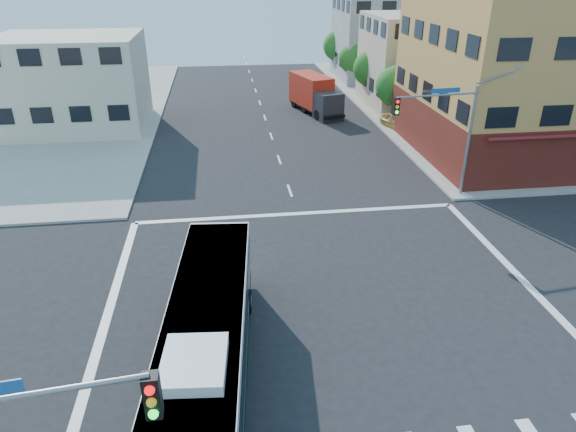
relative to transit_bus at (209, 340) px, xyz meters
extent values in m
plane|color=black|center=(5.09, 3.51, -1.75)|extent=(120.00, 120.00, 0.00)
cube|color=gray|center=(40.09, 38.51, -1.68)|extent=(50.00, 50.00, 0.15)
cube|color=#BD8143|center=(25.09, 22.01, 5.25)|extent=(18.00, 15.00, 14.00)
cube|color=maroon|center=(25.09, 22.01, 0.25)|extent=(18.09, 15.08, 4.00)
cube|color=#C0AD93|center=(22.09, 37.51, 2.75)|extent=(12.00, 10.00, 9.00)
cube|color=#A6A5A0|center=(22.09, 51.51, 3.25)|extent=(12.00, 10.00, 10.00)
cube|color=beige|center=(-11.91, 33.51, 2.25)|extent=(12.00, 10.00, 8.00)
cylinder|color=gray|center=(15.89, 14.31, 1.75)|extent=(0.18, 0.18, 7.00)
cylinder|color=gray|center=(13.39, 14.06, 4.85)|extent=(5.01, 0.62, 0.12)
cube|color=black|center=(10.89, 13.81, 4.35)|extent=(0.32, 0.30, 1.00)
sphere|color=#FF0C0C|center=(10.89, 13.64, 4.65)|extent=(0.20, 0.20, 0.20)
sphere|color=yellow|center=(10.89, 13.64, 4.35)|extent=(0.20, 0.20, 0.20)
sphere|color=#19FF33|center=(10.89, 13.64, 4.05)|extent=(0.20, 0.20, 0.20)
cube|color=#144C8E|center=(13.89, 14.11, 5.10)|extent=(1.80, 0.22, 0.28)
cube|color=gray|center=(18.39, 14.56, 6.25)|extent=(0.50, 0.22, 0.14)
cylinder|color=gray|center=(-3.21, -7.04, 4.85)|extent=(5.01, 0.62, 0.12)
cube|color=black|center=(-0.71, -6.79, 4.35)|extent=(0.32, 0.30, 1.00)
sphere|color=#FF0C0C|center=(-0.71, -6.96, 4.65)|extent=(0.20, 0.20, 0.20)
sphere|color=yellow|center=(-0.71, -6.96, 4.35)|extent=(0.20, 0.20, 0.20)
sphere|color=#19FF33|center=(-0.71, -6.96, 4.05)|extent=(0.20, 0.20, 0.20)
cylinder|color=#3B2215|center=(16.89, 31.51, -0.79)|extent=(0.28, 0.28, 1.92)
sphere|color=#1F5819|center=(16.89, 31.51, 1.61)|extent=(3.60, 3.60, 3.60)
sphere|color=#1F5819|center=(17.29, 31.21, 2.51)|extent=(2.52, 2.52, 2.52)
cylinder|color=#3B2215|center=(16.89, 39.51, -0.76)|extent=(0.28, 0.28, 1.99)
sphere|color=#1F5819|center=(16.89, 39.51, 1.76)|extent=(3.80, 3.80, 3.80)
sphere|color=#1F5819|center=(17.29, 39.21, 2.71)|extent=(2.66, 2.66, 2.66)
cylinder|color=#3B2215|center=(16.89, 47.51, -0.81)|extent=(0.28, 0.28, 1.89)
sphere|color=#1F5819|center=(16.89, 47.51, 1.50)|extent=(3.40, 3.40, 3.40)
sphere|color=#1F5819|center=(17.29, 47.21, 2.35)|extent=(2.38, 2.38, 2.38)
cylinder|color=#3B2215|center=(16.89, 55.51, -0.74)|extent=(0.28, 0.28, 2.03)
sphere|color=#1F5819|center=(16.89, 55.51, 1.88)|extent=(4.00, 4.00, 4.00)
sphere|color=#1F5819|center=(17.29, 55.21, 2.88)|extent=(2.80, 2.80, 2.80)
cube|color=black|center=(0.00, 0.02, -1.20)|extent=(3.65, 12.30, 0.45)
cube|color=white|center=(0.00, 0.02, 0.03)|extent=(3.64, 12.27, 2.87)
cube|color=black|center=(0.00, 0.02, 0.21)|extent=(3.66, 11.92, 1.26)
cube|color=black|center=(0.54, 5.98, 0.11)|extent=(2.36, 0.27, 1.36)
cube|color=#E5590C|center=(0.54, 6.01, 1.12)|extent=(1.92, 0.22, 0.28)
cube|color=white|center=(0.00, 0.02, 1.41)|extent=(3.56, 12.03, 0.12)
cube|color=white|center=(-0.27, -2.99, 1.65)|extent=(1.99, 2.37, 0.36)
cube|color=#05693B|center=(-1.33, -0.37, -0.70)|extent=(0.51, 5.52, 0.28)
cube|color=#05693B|center=(1.25, -0.60, -0.70)|extent=(0.51, 5.52, 0.28)
cylinder|color=black|center=(-0.85, 3.98, -1.23)|extent=(0.39, 1.07, 1.05)
cylinder|color=#99999E|center=(-0.99, 3.99, -1.23)|extent=(0.09, 0.53, 0.52)
cylinder|color=black|center=(1.55, 3.77, -1.23)|extent=(0.39, 1.07, 1.05)
cylinder|color=#99999E|center=(1.69, 3.75, -1.23)|extent=(0.09, 0.53, 0.52)
cube|color=#25262B|center=(11.03, 33.07, -0.47)|extent=(2.80, 2.73, 2.57)
cube|color=black|center=(11.30, 32.16, -0.07)|extent=(2.01, 0.67, 0.99)
cube|color=red|center=(9.96, 36.67, 0.32)|extent=(3.85, 5.99, 2.97)
cube|color=black|center=(10.30, 35.53, -1.21)|extent=(4.33, 8.21, 0.30)
cylinder|color=black|center=(9.98, 32.96, -1.26)|extent=(0.55, 1.03, 0.99)
cylinder|color=black|center=(11.97, 33.55, -1.26)|extent=(0.55, 1.03, 0.99)
cylinder|color=black|center=(9.16, 35.71, -1.26)|extent=(0.55, 1.03, 0.99)
cylinder|color=black|center=(11.15, 36.30, -1.26)|extent=(0.55, 1.03, 0.99)
cylinder|color=black|center=(8.46, 38.08, -1.26)|extent=(0.55, 1.03, 0.99)
cylinder|color=black|center=(10.45, 38.67, -1.26)|extent=(0.55, 1.03, 0.99)
imported|color=#B89346|center=(16.66, 28.91, -1.03)|extent=(2.80, 4.54, 1.44)
camera|label=1|loc=(0.89, -14.27, 11.70)|focal=32.00mm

